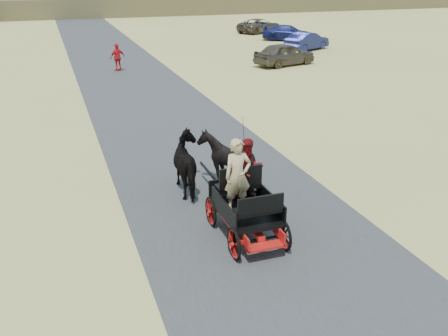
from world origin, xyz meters
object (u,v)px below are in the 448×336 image
object	(u,v)px
horse_right	(226,160)
car_a	(285,54)
pedestrian	(118,57)
car_b	(307,41)
car_c	(288,33)
carriage	(246,223)
horse_left	(190,165)
car_d	(260,26)

from	to	relation	value
horse_right	car_a	xyz separation A→B (m)	(10.45, 17.67, -0.09)
pedestrian	car_b	world-z (taller)	pedestrian
horse_right	car_c	distance (m)	32.90
carriage	pedestrian	size ratio (longest dim) A/B	1.39
car_c	car_a	bearing A→B (deg)	-174.72
horse_left	horse_right	bearing A→B (deg)	-180.00
pedestrian	carriage	bearing A→B (deg)	69.61
horse_left	car_d	distance (m)	38.93
car_a	car_c	size ratio (longest dim) A/B	0.95
pedestrian	car_d	world-z (taller)	pedestrian
pedestrian	car_d	xyz separation A→B (m)	(16.44, 15.63, -0.17)
car_b	car_d	bearing A→B (deg)	-32.46
horse_right	carriage	bearing A→B (deg)	79.61
horse_left	car_a	bearing A→B (deg)	-123.17
horse_left	car_d	world-z (taller)	horse_left
horse_left	horse_right	xyz separation A→B (m)	(1.10, 0.00, 0.00)
pedestrian	car_b	xyz separation A→B (m)	(15.45, 3.73, -0.15)
car_d	pedestrian	bearing A→B (deg)	107.42
horse_right	car_b	distance (m)	27.53
car_a	car_d	distance (m)	18.17
pedestrian	car_d	distance (m)	22.69
car_c	horse_right	bearing A→B (deg)	-176.79
car_c	carriage	bearing A→B (deg)	-175.21
horse_right	car_a	bearing A→B (deg)	-120.60
car_a	horse_left	bearing A→B (deg)	130.55
pedestrian	car_c	world-z (taller)	pedestrian
horse_left	car_c	bearing A→B (deg)	-120.98
carriage	car_b	world-z (taller)	car_b
carriage	pedestrian	xyz separation A→B (m)	(0.10, 22.34, 0.50)
carriage	car_d	xyz separation A→B (m)	(16.54, 37.97, 0.33)
pedestrian	car_a	world-z (taller)	pedestrian
carriage	car_a	size ratio (longest dim) A/B	0.54
carriage	car_b	xyz separation A→B (m)	(15.56, 26.07, 0.35)
horse_right	horse_left	bearing A→B (deg)	0.00
car_a	carriage	bearing A→B (deg)	135.70
car_b	car_c	bearing A→B (deg)	-38.98
carriage	car_d	bearing A→B (deg)	66.46
car_a	horse_right	bearing A→B (deg)	133.12
carriage	horse_left	world-z (taller)	horse_left
horse_left	car_b	bearing A→B (deg)	-124.92
pedestrian	car_d	size ratio (longest dim) A/B	0.35
car_b	carriage	bearing A→B (deg)	121.45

